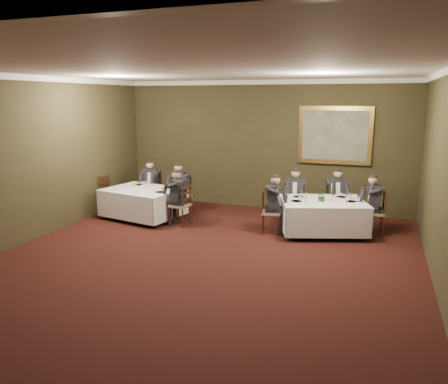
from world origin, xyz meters
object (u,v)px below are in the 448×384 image
Objects in this scene: chair_main_endleft at (270,221)px; chair_sec_backright at (182,202)px; chair_main_backright at (335,211)px; diner_main_endleft at (271,211)px; diner_main_backright at (336,202)px; diner_sec_backleft at (152,190)px; diner_sec_backright at (181,194)px; table_main at (323,214)px; chair_sec_backleft at (152,198)px; table_second at (143,201)px; chair_sec_endright at (181,213)px; chair_main_backleft at (295,210)px; centerpiece at (322,196)px; diner_main_backleft at (295,202)px; diner_sec_endright at (180,204)px; chair_sec_endleft at (110,202)px; chair_main_endright at (375,221)px; candlestick at (331,194)px; diner_main_endright at (375,212)px; painting at (335,135)px.

chair_sec_backright is (-2.69, 0.96, 0.00)m from chair_main_endleft.
chair_main_backright is 1.94m from chair_main_endleft.
chair_main_endleft is 0.23m from diner_main_endleft.
diner_main_backright is 4.02m from chair_sec_backright.
diner_sec_backright is (0.99, -0.19, 0.00)m from diner_sec_backleft.
table_main is at bearing 170.49° from diner_sec_backleft.
diner_main_backright reaches higher than chair_sec_backleft.
table_second is at bearing -5.46° from diner_main_backright.
chair_main_backright is at bearing -90.00° from diner_main_backright.
chair_sec_backleft and chair_sec_endright have the same top height.
chair_sec_backright reaches higher than table_second.
centerpiece is at bearing 127.12° from chair_main_backleft.
diner_main_backleft is 1.19m from chair_main_endleft.
diner_main_backleft reaches higher than chair_main_backright.
chair_main_endleft is 0.74× the size of diner_sec_endright.
table_second is 1.57× the size of diner_main_endleft.
centerpiece reaches higher than table_second.
table_second is (-4.49, -0.25, 0.00)m from table_main.
diner_main_backright is at bearing 109.11° from chair_sec_endleft.
chair_main_endright is 1.00× the size of chair_sec_endright.
candlestick is at bearing 136.04° from chair_main_backleft.
table_second is 2.11× the size of chair_main_backleft.
diner_sec_endright reaches higher than chair_sec_endleft.
diner_main_endright reaches higher than centerpiece.
candlestick is 0.23× the size of painting.
centerpiece is (4.77, -0.84, 0.38)m from diner_sec_backleft.
diner_main_backright is at bearing -177.08° from diner_sec_backleft.
chair_sec_endleft is at bearing 3.77° from chair_main_backleft.
chair_main_backright is at bearing -166.22° from diner_main_backleft.
diner_sec_endright reaches higher than chair_sec_backright.
chair_main_backleft is at bearing 73.28° from chair_main_endright.
diner_sec_backright is (-4.93, 0.21, 0.00)m from diner_main_endright.
table_second is 1.10m from chair_sec_backleft.
chair_main_endright is 0.74× the size of diner_main_endright.
chair_main_endright is at bearing -164.98° from diner_sec_backright.
diner_main_endright is 3.13× the size of candlestick.
chair_main_backright is (4.66, 1.32, -0.17)m from table_second.
diner_sec_backleft is (-4.02, 0.03, 0.00)m from diner_main_backleft.
painting is (3.81, 1.23, 1.80)m from chair_sec_backright.
candlestick reaches higher than chair_main_backleft.
diner_main_backleft is 4.94m from chair_sec_endleft.
painting reaches higher than centerpiece.
chair_sec_endleft is 6.21m from painting.
diner_main_backright is 1.92m from diner_main_endleft.
diner_main_endright is 4.53m from chair_sec_endright.
chair_main_endleft is 4.08× the size of centerpiece.
diner_sec_endright is (-2.23, -0.11, 0.00)m from diner_main_endleft.
chair_sec_backleft is at bearing 5.64° from diner_sec_backright.
diner_main_endright is at bearing 163.25° from chair_main_backleft.
chair_sec_endright is at bearing 138.91° from chair_sec_backleft.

